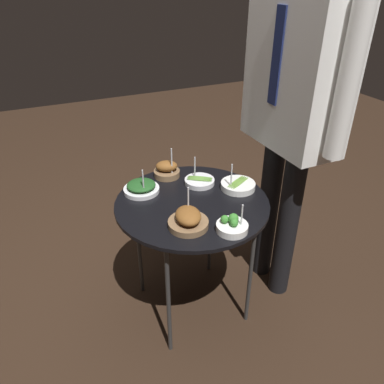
{
  "coord_description": "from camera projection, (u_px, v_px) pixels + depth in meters",
  "views": [
    {
      "loc": [
        1.33,
        -0.61,
        1.6
      ],
      "look_at": [
        0.0,
        0.0,
        0.72
      ],
      "focal_mm": 35.0,
      "sensor_mm": 36.0,
      "label": 1
    }
  ],
  "objects": [
    {
      "name": "ground_plane",
      "position": [
        192.0,
        303.0,
        2.08
      ],
      "size": [
        8.0,
        8.0,
        0.0
      ],
      "primitive_type": "plane",
      "color": "black"
    },
    {
      "name": "serving_cart",
      "position": [
        192.0,
        209.0,
        1.76
      ],
      "size": [
        0.72,
        0.72,
        0.67
      ],
      "color": "black",
      "rests_on": "ground_plane"
    },
    {
      "name": "bowl_asparagus_front_left",
      "position": [
        200.0,
        181.0,
        1.87
      ],
      "size": [
        0.15,
        0.15,
        0.13
      ],
      "color": "silver",
      "rests_on": "serving_cart"
    },
    {
      "name": "bowl_broccoli_center",
      "position": [
        232.0,
        226.0,
        1.53
      ],
      "size": [
        0.13,
        0.13,
        0.13
      ],
      "color": "white",
      "rests_on": "serving_cart"
    },
    {
      "name": "bowl_spinach_mid_right",
      "position": [
        141.0,
        187.0,
        1.8
      ],
      "size": [
        0.17,
        0.17,
        0.14
      ],
      "color": "silver",
      "rests_on": "serving_cart"
    },
    {
      "name": "bowl_roast_near_rim",
      "position": [
        188.0,
        220.0,
        1.55
      ],
      "size": [
        0.17,
        0.17,
        0.16
      ],
      "color": "brown",
      "rests_on": "serving_cart"
    },
    {
      "name": "bowl_asparagus_back_left",
      "position": [
        238.0,
        185.0,
        1.83
      ],
      "size": [
        0.17,
        0.17,
        0.15
      ],
      "color": "white",
      "rests_on": "serving_cart"
    },
    {
      "name": "bowl_roast_back_right",
      "position": [
        167.0,
        170.0,
        1.93
      ],
      "size": [
        0.13,
        0.13,
        0.17
      ],
      "color": "brown",
      "rests_on": "serving_cart"
    },
    {
      "name": "waiter_figure",
      "position": [
        295.0,
        93.0,
        1.68
      ],
      "size": [
        0.65,
        0.25,
        1.77
      ],
      "color": "black",
      "rests_on": "ground_plane"
    }
  ]
}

